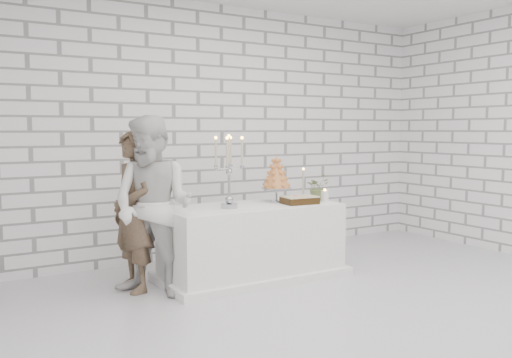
# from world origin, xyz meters

# --- Properties ---
(ground) EXTENTS (6.00, 5.00, 0.01)m
(ground) POSITION_xyz_m (0.00, 0.00, 0.00)
(ground) COLOR silver
(ground) RESTS_ON ground
(wall_back) EXTENTS (6.00, 0.01, 3.00)m
(wall_back) POSITION_xyz_m (0.00, 2.50, 1.50)
(wall_back) COLOR white
(wall_back) RESTS_ON ground
(cake_table) EXTENTS (1.80, 0.80, 0.75)m
(cake_table) POSITION_xyz_m (-0.24, 1.36, 0.38)
(cake_table) COLOR white
(cake_table) RESTS_ON ground
(groom) EXTENTS (0.45, 0.60, 1.51)m
(groom) POSITION_xyz_m (-1.43, 1.55, 0.76)
(groom) COLOR #493626
(groom) RESTS_ON ground
(bride) EXTENTS (0.99, 1.02, 1.65)m
(bride) POSITION_xyz_m (-1.32, 1.30, 0.83)
(bride) COLOR silver
(bride) RESTS_ON ground
(candelabra) EXTENTS (0.34, 0.34, 0.72)m
(candelabra) POSITION_xyz_m (-0.54, 1.31, 1.11)
(candelabra) COLOR #A0A0AA
(candelabra) RESTS_ON cake_table
(croquembouche) EXTENTS (0.39, 0.39, 0.49)m
(croquembouche) POSITION_xyz_m (0.11, 1.46, 1.00)
(croquembouche) COLOR #B76731
(croquembouche) RESTS_ON cake_table
(chocolate_cake) EXTENTS (0.37, 0.28, 0.08)m
(chocolate_cake) POSITION_xyz_m (0.24, 1.21, 0.79)
(chocolate_cake) COLOR black
(chocolate_cake) RESTS_ON cake_table
(pillar_candle) EXTENTS (0.10, 0.10, 0.12)m
(pillar_candle) POSITION_xyz_m (0.55, 1.19, 0.81)
(pillar_candle) COLOR white
(pillar_candle) RESTS_ON cake_table
(extra_taper) EXTENTS (0.07, 0.07, 0.32)m
(extra_taper) POSITION_xyz_m (0.54, 1.56, 0.91)
(extra_taper) COLOR #BFB89A
(extra_taper) RESTS_ON cake_table
(flowers) EXTENTS (0.27, 0.24, 0.29)m
(flowers) POSITION_xyz_m (0.58, 1.36, 0.89)
(flowers) COLOR #4F6737
(flowers) RESTS_ON cake_table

